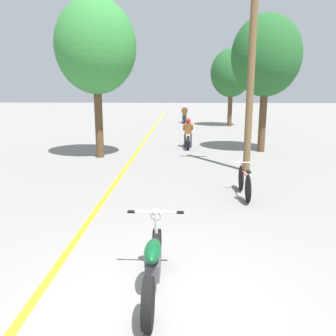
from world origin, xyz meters
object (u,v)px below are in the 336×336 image
object	(u,v)px
motorcycle_rider_lead	(188,136)
roadside_tree_left	(96,47)
roadside_tree_right_near	(266,56)
motorcycle_foreground	(153,263)
bicycle_parked	(244,182)
utility_pole	(252,60)
roadside_tree_right_far	(231,73)
motorcycle_rider_far	(185,116)

from	to	relation	value
motorcycle_rider_lead	roadside_tree_left	bearing A→B (deg)	-145.30
roadside_tree_right_near	motorcycle_foreground	bearing A→B (deg)	-109.18
motorcycle_rider_lead	bicycle_parked	world-z (taller)	motorcycle_rider_lead
utility_pole	motorcycle_rider_lead	size ratio (longest dim) A/B	3.58
utility_pole	roadside_tree_right_far	world-z (taller)	utility_pole
roadside_tree_right_near	bicycle_parked	bearing A→B (deg)	-105.60
roadside_tree_right_near	roadside_tree_right_far	bearing A→B (deg)	90.33
bicycle_parked	roadside_tree_right_near	bearing A→B (deg)	74.40
roadside_tree_left	motorcycle_foreground	bearing A→B (deg)	-73.01
roadside_tree_right_far	roadside_tree_left	bearing A→B (deg)	-119.64
utility_pole	roadside_tree_right_far	distance (m)	14.38
roadside_tree_left	bicycle_parked	world-z (taller)	roadside_tree_left
roadside_tree_right_far	motorcycle_foreground	size ratio (longest dim) A/B	2.60
utility_pole	bicycle_parked	xyz separation A→B (m)	(-0.58, -2.96, -3.30)
roadside_tree_right_far	bicycle_parked	distance (m)	17.70
roadside_tree_right_far	roadside_tree_left	distance (m)	13.91
motorcycle_rider_far	motorcycle_rider_lead	bearing A→B (deg)	-89.55
motorcycle_rider_far	bicycle_parked	bearing A→B (deg)	-85.71
utility_pole	motorcycle_rider_lead	xyz separation A→B (m)	(-1.95, 4.78, -3.15)
utility_pole	roadside_tree_right_near	world-z (taller)	utility_pole
motorcycle_foreground	motorcycle_rider_far	distance (m)	24.18
roadside_tree_right_near	motorcycle_rider_lead	size ratio (longest dim) A/B	2.91
roadside_tree_right_near	motorcycle_foreground	xyz separation A→B (m)	(-3.95, -11.35, -3.68)
roadside_tree_left	motorcycle_foreground	distance (m)	10.95
roadside_tree_right_near	roadside_tree_left	size ratio (longest dim) A/B	0.94
roadside_tree_right_near	roadside_tree_right_far	world-z (taller)	roadside_tree_right_near
roadside_tree_right_far	motorcycle_foreground	world-z (taller)	roadside_tree_right_far
motorcycle_foreground	motorcycle_rider_lead	bearing A→B (deg)	86.83
roadside_tree_right_near	motorcycle_rider_far	xyz separation A→B (m)	(-3.36, 12.82, -3.57)
roadside_tree_right_far	motorcycle_rider_far	distance (m)	5.17
roadside_tree_right_near	motorcycle_foreground	size ratio (longest dim) A/B	2.76
motorcycle_foreground	roadside_tree_right_near	bearing A→B (deg)	70.82
motorcycle_foreground	roadside_tree_left	bearing A→B (deg)	106.99
utility_pole	bicycle_parked	size ratio (longest dim) A/B	3.99
motorcycle_foreground	motorcycle_rider_far	size ratio (longest dim) A/B	1.01
roadside_tree_left	motorcycle_rider_far	world-z (taller)	roadside_tree_left
motorcycle_rider_lead	motorcycle_foreground	bearing A→B (deg)	-93.17
motorcycle_rider_far	bicycle_parked	size ratio (longest dim) A/B	1.17
roadside_tree_left	roadside_tree_right_far	bearing A→B (deg)	60.36
motorcycle_foreground	motorcycle_rider_lead	distance (m)	12.34
motorcycle_foreground	motorcycle_rider_far	xyz separation A→B (m)	(0.59, 24.17, 0.11)
roadside_tree_right_near	bicycle_parked	xyz separation A→B (m)	(-1.89, -6.77, -3.73)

